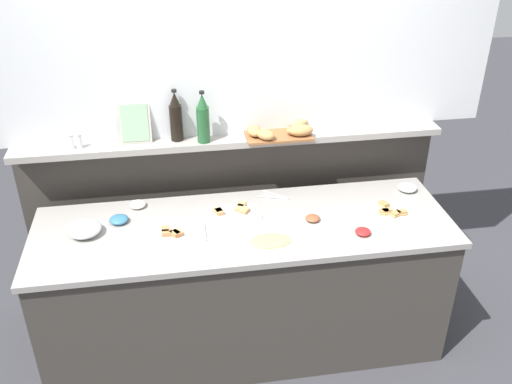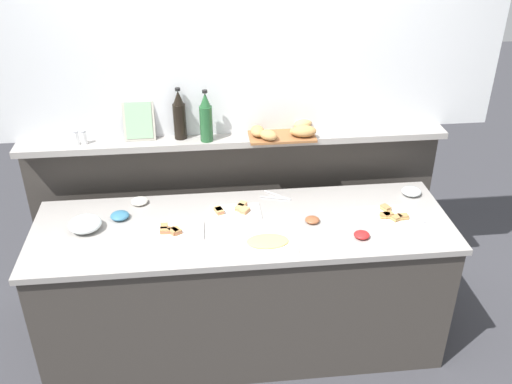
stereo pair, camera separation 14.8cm
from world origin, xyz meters
The scene contains 21 objects.
ground_plane centered at (0.00, 0.60, 0.00)m, with size 12.00×12.00×0.00m, color #38383D.
buffet_counter centered at (0.00, 0.00, 0.44)m, with size 2.36×0.75×0.88m.
back_ledge_unit centered at (0.00, 0.55, 0.64)m, with size 2.62×0.22×1.21m.
upper_wall_panel centered at (0.00, 0.58, 1.90)m, with size 3.22×0.08×1.39m, color silver.
sandwich_platter_front centered at (0.84, -0.01, 0.89)m, with size 0.37×0.20×0.04m.
sandwich_platter_side centered at (-0.04, 0.13, 0.90)m, with size 0.29×0.16×0.04m.
sandwich_platter_rear centered at (-0.39, -0.04, 0.89)m, with size 0.33×0.17×0.04m.
cold_cuts_platter centered at (0.11, -0.20, 0.89)m, with size 0.30×0.20×0.02m.
glass_bowl_large centered at (1.05, 0.22, 0.91)m, with size 0.12×0.12×0.05m.
glass_bowl_medium centered at (-0.87, 0.04, 0.92)m, with size 0.18×0.18×0.07m.
condiment_bowl_teal centered at (0.63, -0.19, 0.90)m, with size 0.09×0.09×0.03m, color red.
condiment_bowl_red centered at (-0.59, 0.29, 0.90)m, with size 0.10×0.10×0.03m, color silver.
condiment_bowl_cream centered at (0.39, -0.02, 0.90)m, with size 0.08×0.08×0.03m, color brown.
condiment_bowl_dark centered at (-0.69, 0.14, 0.90)m, with size 0.11×0.11×0.04m, color teal.
serving_tongs centered at (0.23, 0.28, 0.89)m, with size 0.18×0.13×0.01m.
wine_bottle_dark centered at (-0.33, 0.50, 1.35)m, with size 0.08×0.08×0.32m.
wine_bottle_green centered at (-0.17, 0.45, 1.35)m, with size 0.08×0.08×0.32m.
salt_shaker centered at (-0.94, 0.48, 1.25)m, with size 0.03×0.03×0.09m.
pepper_shaker centered at (-0.90, 0.48, 1.25)m, with size 0.03×0.03×0.09m.
bread_basket centered at (0.31, 0.45, 1.24)m, with size 0.42×0.29×0.08m.
framed_picture centered at (-0.57, 0.51, 1.33)m, with size 0.19×0.07×0.24m.
Camera 1 is at (-0.36, -2.67, 2.64)m, focal length 40.06 mm.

